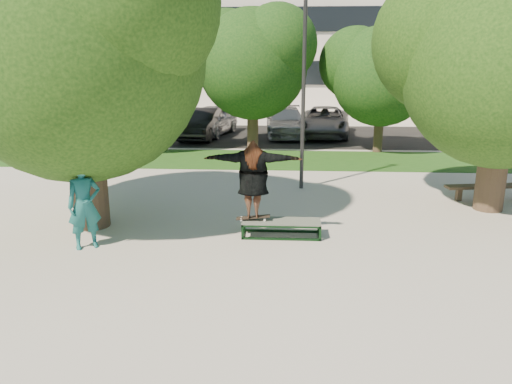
# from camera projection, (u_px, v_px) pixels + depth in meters

# --- Properties ---
(ground) EXTENTS (120.00, 120.00, 0.00)m
(ground) POSITION_uv_depth(u_px,v_px,m) (262.00, 244.00, 11.02)
(ground) COLOR #9B958E
(ground) RESTS_ON ground
(grass_strip) EXTENTS (30.00, 4.00, 0.02)m
(grass_strip) POSITION_uv_depth(u_px,v_px,m) (298.00, 160.00, 20.12)
(grass_strip) COLOR #154413
(grass_strip) RESTS_ON ground
(asphalt_strip) EXTENTS (40.00, 8.00, 0.01)m
(asphalt_strip) POSITION_uv_depth(u_px,v_px,m) (277.00, 136.00, 26.44)
(asphalt_strip) COLOR black
(asphalt_strip) RESTS_ON ground
(tree_left) EXTENTS (6.96, 5.95, 7.12)m
(tree_left) POSITION_uv_depth(u_px,v_px,m) (74.00, 38.00, 11.18)
(tree_left) COLOR #38281E
(tree_left) RESTS_ON ground
(tree_right) EXTENTS (6.24, 5.33, 6.51)m
(tree_right) POSITION_uv_depth(u_px,v_px,m) (502.00, 53.00, 12.59)
(tree_right) COLOR #38281E
(tree_right) RESTS_ON ground
(bg_tree_left) EXTENTS (5.28, 4.51, 5.77)m
(bg_tree_left) POSITION_uv_depth(u_px,v_px,m) (120.00, 64.00, 21.11)
(bg_tree_left) COLOR #38281E
(bg_tree_left) RESTS_ON ground
(bg_tree_mid) EXTENTS (5.76, 4.92, 6.24)m
(bg_tree_mid) POSITION_uv_depth(u_px,v_px,m) (251.00, 57.00, 21.68)
(bg_tree_mid) COLOR #38281E
(bg_tree_mid) RESTS_ON ground
(bg_tree_right) EXTENTS (5.04, 4.31, 5.43)m
(bg_tree_right) POSITION_uv_depth(u_px,v_px,m) (380.00, 70.00, 21.01)
(bg_tree_right) COLOR #38281E
(bg_tree_right) RESTS_ON ground
(lamppost) EXTENTS (0.25, 0.15, 6.11)m
(lamppost) POSITION_uv_depth(u_px,v_px,m) (304.00, 87.00, 14.97)
(lamppost) COLOR #2D2D30
(lamppost) RESTS_ON ground
(office_building) EXTENTS (30.00, 14.12, 16.00)m
(office_building) POSITION_uv_depth(u_px,v_px,m) (257.00, 6.00, 39.89)
(office_building) COLOR beige
(office_building) RESTS_ON ground
(grind_box) EXTENTS (1.80, 0.60, 0.38)m
(grind_box) POSITION_uv_depth(u_px,v_px,m) (281.00, 228.00, 11.48)
(grind_box) COLOR black
(grind_box) RESTS_ON ground
(skater_rig) EXTENTS (2.20, 0.65, 1.86)m
(skater_rig) POSITION_uv_depth(u_px,v_px,m) (253.00, 179.00, 11.22)
(skater_rig) COLOR white
(skater_rig) RESTS_ON grind_box
(bystander) EXTENTS (0.84, 0.76, 1.92)m
(bystander) POSITION_uv_depth(u_px,v_px,m) (84.00, 205.00, 10.59)
(bystander) COLOR #195F60
(bystander) RESTS_ON ground
(bench) EXTENTS (2.89, 0.86, 0.44)m
(bench) POSITION_uv_depth(u_px,v_px,m) (494.00, 187.00, 14.43)
(bench) COLOR #453929
(bench) RESTS_ON ground
(car_silver_a) EXTENTS (2.73, 4.94, 1.59)m
(car_silver_a) POSITION_uv_depth(u_px,v_px,m) (211.00, 120.00, 26.45)
(car_silver_a) COLOR #ACACB1
(car_silver_a) RESTS_ON asphalt_strip
(car_dark) EXTENTS (2.02, 4.72, 1.51)m
(car_dark) POSITION_uv_depth(u_px,v_px,m) (202.00, 124.00, 25.31)
(car_dark) COLOR black
(car_dark) RESTS_ON asphalt_strip
(car_grey) EXTENTS (3.09, 5.69, 1.51)m
(car_grey) POSITION_uv_depth(u_px,v_px,m) (324.00, 122.00, 26.16)
(car_grey) COLOR slate
(car_grey) RESTS_ON asphalt_strip
(car_silver_b) EXTENTS (2.31, 5.13, 1.46)m
(car_silver_b) POSITION_uv_depth(u_px,v_px,m) (286.00, 122.00, 26.18)
(car_silver_b) COLOR #9F9FA4
(car_silver_b) RESTS_ON asphalt_strip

